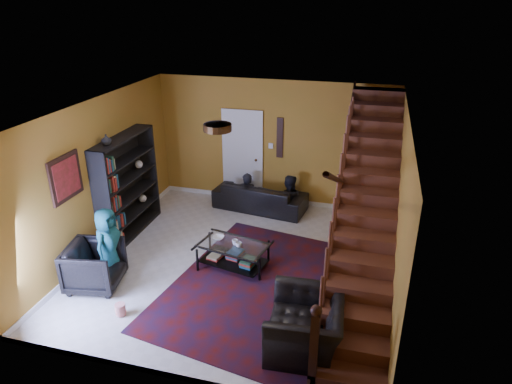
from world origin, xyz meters
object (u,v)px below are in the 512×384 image
Objects in this scene: sofa at (260,196)px; coffee_table at (233,254)px; bookshelf at (128,188)px; armchair_right at (305,325)px; armchair_left at (95,266)px.

coffee_table is (0.14, -2.40, -0.04)m from sofa.
bookshelf is at bearing 45.07° from sofa.
armchair_right is (1.68, -4.05, 0.07)m from sofa.
armchair_left is 3.59m from armchair_right.
armchair_right reaches higher than sofa.
bookshelf is 2.57m from coffee_table.
coffee_table is at bearing -71.06° from armchair_left.
bookshelf reaches higher than coffee_table.
sofa is at bearing 93.33° from coffee_table.
bookshelf is 0.98× the size of sofa.
sofa is at bearing -161.02° from armchair_right.
bookshelf is 1.76× the size of armchair_right.
armchair_left is 0.65× the size of coffee_table.
coffee_table is (2.01, 1.13, -0.12)m from armchair_left.
bookshelf reaches higher than sofa.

